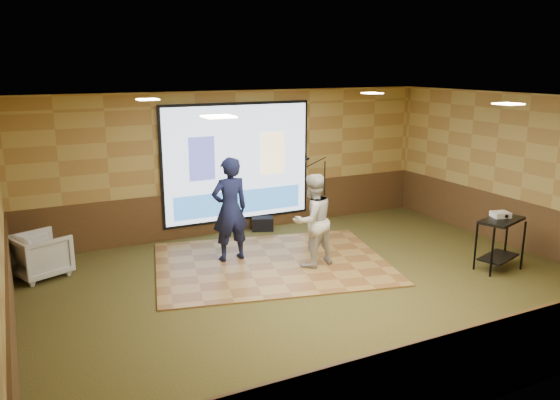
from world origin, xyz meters
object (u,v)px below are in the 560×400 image
mic_stand (322,206)px  duffel_bag (262,224)px  av_table (500,235)px  projector (501,214)px  player_right (312,220)px  projector_screen (238,164)px  player_left (230,209)px  dance_floor (272,263)px  banquet_chair (41,255)px

mic_stand → duffel_bag: (-1.26, 0.40, -0.35)m
duffel_bag → av_table: bearing=-55.5°
av_table → projector: (0.07, 0.10, 0.33)m
projector → player_right: bearing=167.5°
duffel_bag → projector_screen: bearing=158.5°
player_right → duffel_bag: bearing=-101.8°
player_left → mic_stand: 2.84m
player_right → player_left: bearing=-46.6°
projector_screen → player_right: (0.35, -2.59, -0.62)m
player_right → dance_floor: bearing=-45.6°
dance_floor → banquet_chair: bearing=162.1°
dance_floor → av_table: size_ratio=4.43×
duffel_bag → mic_stand: bearing=-17.4°
player_left → banquet_chair: size_ratio=2.30×
av_table → projector: projector is taller
projector_screen → banquet_chair: size_ratio=4.01×
player_left → duffel_bag: (1.32, 1.48, -0.84)m
duffel_bag → banquet_chair: bearing=-170.5°
dance_floor → projector: 4.12m
player_left → dance_floor: bearing=138.2°
dance_floor → projector_screen: bearing=83.6°
projector_screen → duffel_bag: (0.47, -0.19, -1.33)m
av_table → projector_screen: bearing=127.6°
av_table → mic_stand: bearing=112.4°
projector_screen → player_right: 2.68m
projector_screen → banquet_chair: bearing=-166.8°
av_table → banquet_chair: 7.91m
projector_screen → duffel_bag: projector_screen is taller
av_table → banquet_chair: av_table is taller
projector_screen → dance_floor: 2.61m
dance_floor → av_table: av_table is taller
duffel_bag → player_right: bearing=-93.0°
dance_floor → projector: size_ratio=14.28×
projector_screen → dance_floor: size_ratio=0.81×
av_table → mic_stand: (-1.48, 3.59, -0.15)m
mic_stand → duffel_bag: mic_stand is taller
player_left → player_right: 1.51m
banquet_chair → projector_screen: bearing=-98.4°
av_table → duffel_bag: (-2.74, 3.98, -0.50)m
projector → banquet_chair: projector is taller
projector_screen → av_table: 5.33m
dance_floor → duffel_bag: (0.72, 1.96, 0.13)m
player_right → av_table: (2.86, -1.58, -0.22)m
mic_stand → projector_screen: bearing=-176.9°
player_right → projector_screen: bearing=-91.2°
projector_screen → player_right: projector_screen is taller
mic_stand → player_left: bearing=-135.6°
projector → mic_stand: mic_stand is taller
player_left → player_right: bearing=139.2°
dance_floor → player_right: player_right is taller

